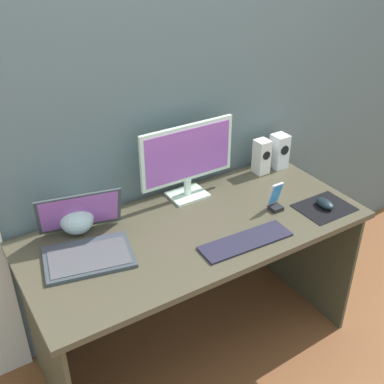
% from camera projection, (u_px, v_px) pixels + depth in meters
% --- Properties ---
extents(ground_plane, '(8.00, 8.00, 0.00)m').
position_uv_depth(ground_plane, '(196.00, 344.00, 2.47)').
color(ground_plane, brown).
extents(wall_back, '(6.00, 0.04, 2.50)m').
position_uv_depth(wall_back, '(151.00, 90.00, 2.11)').
color(wall_back, slate).
rests_on(wall_back, ground_plane).
extents(desk, '(1.52, 0.67, 0.74)m').
position_uv_depth(desk, '(196.00, 254.00, 2.17)').
color(desk, '#494232').
rests_on(desk, ground_plane).
extents(monitor, '(0.48, 0.14, 0.37)m').
position_uv_depth(monitor, '(188.00, 158.00, 2.22)').
color(monitor, white).
rests_on(monitor, desk).
extents(speaker_right, '(0.08, 0.08, 0.18)m').
position_uv_depth(speaker_right, '(279.00, 151.00, 2.53)').
color(speaker_right, white).
rests_on(speaker_right, desk).
extents(speaker_near_monitor, '(0.07, 0.08, 0.18)m').
position_uv_depth(speaker_near_monitor, '(262.00, 157.00, 2.48)').
color(speaker_near_monitor, white).
rests_on(speaker_near_monitor, desk).
extents(laptop, '(0.41, 0.40, 0.23)m').
position_uv_depth(laptop, '(86.00, 241.00, 1.93)').
color(laptop, '#373F46').
rests_on(laptop, desk).
extents(fishbowl, '(0.15, 0.15, 0.15)m').
position_uv_depth(fishbowl, '(76.00, 218.00, 2.03)').
color(fishbowl, silver).
rests_on(fishbowl, desk).
extents(keyboard_external, '(0.41, 0.14, 0.01)m').
position_uv_depth(keyboard_external, '(246.00, 241.00, 2.00)').
color(keyboard_external, '#222032').
rests_on(keyboard_external, desk).
extents(mousepad, '(0.25, 0.20, 0.00)m').
position_uv_depth(mousepad, '(324.00, 208.00, 2.23)').
color(mousepad, black).
rests_on(mousepad, desk).
extents(mouse, '(0.07, 0.10, 0.04)m').
position_uv_depth(mouse, '(325.00, 204.00, 2.22)').
color(mouse, black).
rests_on(mouse, mousepad).
extents(phone_in_dock, '(0.06, 0.06, 0.14)m').
position_uv_depth(phone_in_dock, '(275.00, 200.00, 2.20)').
color(phone_in_dock, black).
rests_on(phone_in_dock, desk).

